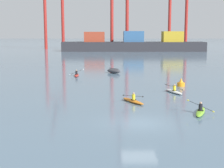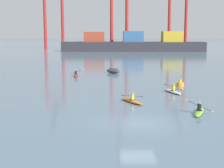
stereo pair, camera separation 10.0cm
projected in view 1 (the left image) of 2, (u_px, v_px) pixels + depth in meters
ground_plane at (139, 123)px, 23.38m from camera, size 800.00×800.00×0.00m
container_barge at (133, 44)px, 118.24m from camera, size 50.21×8.28×7.08m
gantry_crane_west at (53, 8)px, 130.79m from camera, size 8.14×16.11×33.06m
gantry_crane_east_mid at (178, 5)px, 131.20m from camera, size 7.85×20.11×33.18m
capsized_dinghy at (113, 71)px, 52.80m from camera, size 2.67×2.56×0.76m
channel_buoy at (180, 83)px, 39.66m from camera, size 0.90×0.90×1.00m
kayak_red at (76, 75)px, 49.25m from camera, size 2.16×3.43×1.08m
kayak_orange at (132, 101)px, 30.38m from camera, size 2.13×3.28×0.95m
kayak_lime at (200, 111)px, 26.22m from camera, size 2.04×3.40×1.07m
kayak_white at (173, 91)px, 35.32m from camera, size 2.10×3.42×1.04m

